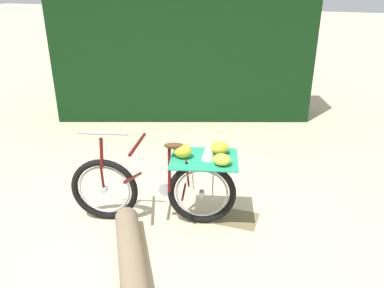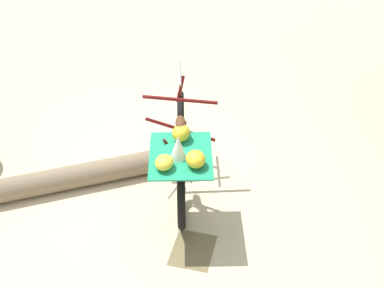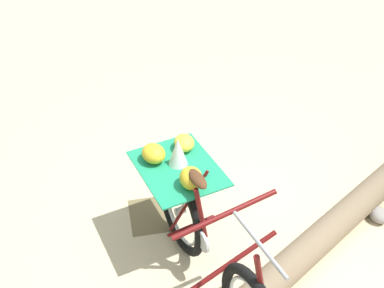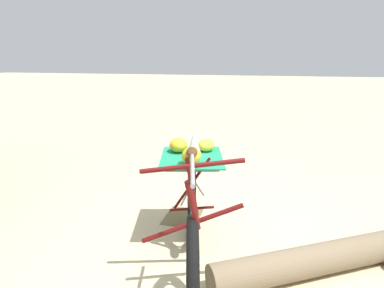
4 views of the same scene
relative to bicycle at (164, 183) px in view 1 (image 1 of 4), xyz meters
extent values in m
plane|color=beige|center=(-0.03, -0.20, -0.48)|extent=(60.00, 60.00, 0.00)
cube|color=black|center=(-1.03, 3.41, 0.69)|extent=(4.65, 2.35, 2.34)
torus|color=black|center=(-0.62, -0.17, -0.11)|extent=(0.72, 0.26, 0.73)
torus|color=#B7B7BC|center=(-0.62, -0.17, -0.11)|extent=(0.55, 0.17, 0.57)
cylinder|color=#B7B7BC|center=(-0.62, -0.17, -0.11)|extent=(0.08, 0.09, 0.06)
torus|color=black|center=(0.39, 0.10, -0.11)|extent=(0.72, 0.26, 0.73)
torus|color=#B7B7BC|center=(0.39, 0.10, -0.11)|extent=(0.55, 0.17, 0.57)
cylinder|color=#B7B7BC|center=(0.39, 0.10, -0.11)|extent=(0.08, 0.09, 0.06)
cylinder|color=#590F0F|center=(-0.31, -0.08, 0.05)|extent=(0.21, 0.69, 0.30)
cylinder|color=#590F0F|center=(-0.24, -0.06, 0.44)|extent=(0.22, 0.70, 0.11)
cylinder|color=#590F0F|center=(0.06, 0.02, 0.16)|extent=(0.06, 0.12, 0.49)
cylinder|color=#590F0F|center=(0.21, 0.05, -0.10)|extent=(0.12, 0.38, 0.05)
cylinder|color=#590F0F|center=(0.25, 0.06, 0.11)|extent=(0.11, 0.32, 0.47)
cylinder|color=#590F0F|center=(-0.63, -0.17, 0.04)|extent=(0.04, 0.05, 0.30)
cylinder|color=#590F0F|center=(-0.62, -0.16, 0.33)|extent=(0.06, 0.10, 0.30)
cylinder|color=gray|center=(-0.59, -0.16, 0.54)|extent=(0.51, 0.16, 0.02)
ellipsoid|color=#4C2D19|center=(0.12, 0.03, 0.43)|extent=(0.24, 0.14, 0.06)
cylinder|color=#B7B7BC|center=(0.02, 0.01, -0.08)|extent=(0.16, 0.06, 0.16)
cylinder|color=#B7B7BC|center=(0.30, 0.08, 0.08)|extent=(0.07, 0.20, 0.39)
cylinder|color=#B7B7BC|center=(0.50, 0.13, 0.08)|extent=(0.08, 0.24, 0.39)
cube|color=brown|center=(0.41, 0.11, 0.28)|extent=(0.69, 0.58, 0.02)
cube|color=#1E8C60|center=(0.41, 0.11, 0.30)|extent=(0.80, 0.70, 0.01)
ellipsoid|color=gold|center=(0.20, 0.06, 0.38)|extent=(0.19, 0.16, 0.15)
ellipsoid|color=gold|center=(0.52, 0.27, 0.37)|extent=(0.24, 0.22, 0.13)
ellipsoid|color=yellow|center=(0.62, 0.02, 0.36)|extent=(0.18, 0.15, 0.11)
cone|color=white|center=(0.45, 0.10, 0.41)|extent=(0.17, 0.17, 0.22)
cube|color=olive|center=(0.75, 0.30, -0.48)|extent=(0.44, 0.36, 0.01)
camera|label=1|loc=(1.43, -3.21, 1.99)|focal=35.57mm
camera|label=2|loc=(3.86, 1.05, 3.02)|focal=49.10mm
camera|label=3|loc=(-2.22, 0.55, 2.52)|focal=45.27mm
camera|label=4|loc=(-2.28, -0.59, 1.15)|focal=30.72mm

